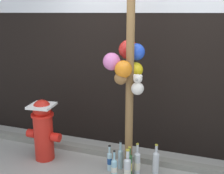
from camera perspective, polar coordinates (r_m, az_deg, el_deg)
building_wall at (r=3.84m, az=7.97°, el=15.81°), size 10.00×0.21×3.94m
curb_strip at (r=3.85m, az=5.40°, el=-14.14°), size 8.00×0.12×0.08m
memorial_post at (r=3.14m, az=3.42°, el=8.24°), size 0.62×0.52×2.75m
fire_hydrant at (r=3.83m, az=-13.78°, el=-8.20°), size 0.48×0.33×0.82m
bottle_0 at (r=3.62m, az=1.73°, el=-14.08°), size 0.06×0.06×0.37m
bottle_1 at (r=3.52m, az=5.10°, el=-15.09°), size 0.08×0.08×0.40m
bottle_2 at (r=3.38m, az=3.15°, el=-16.32°), size 0.08×0.08×0.40m
bottle_3 at (r=3.58m, az=-0.49°, el=-14.65°), size 0.06×0.06×0.34m
bottle_4 at (r=3.47m, az=3.52°, el=-15.46°), size 0.07×0.07×0.38m
bottle_5 at (r=3.40m, az=0.46°, el=-16.28°), size 0.07×0.07×0.38m
bottle_6 at (r=3.56m, az=8.88°, el=-14.66°), size 0.08×0.08×0.38m
litter_1 at (r=3.95m, az=8.05°, el=-13.98°), size 0.11×0.12×0.01m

